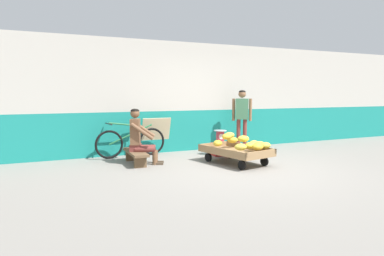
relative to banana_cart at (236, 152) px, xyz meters
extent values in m
plane|color=gray|center=(-0.14, -0.64, -0.24)|extent=(80.00, 80.00, 0.00)
cube|color=#19847A|center=(-0.14, 2.07, 0.27)|extent=(16.00, 0.30, 1.02)
cube|color=#B7B2A8|center=(-0.14, 2.07, 1.63)|extent=(16.00, 0.30, 1.69)
cube|color=#99754C|center=(0.00, 0.00, -0.01)|extent=(1.12, 1.58, 0.05)
cube|color=#99754C|center=(-0.39, -0.08, 0.07)|extent=(0.34, 1.42, 0.10)
cube|color=#99754C|center=(0.39, 0.08, 0.07)|extent=(0.34, 1.42, 0.10)
cube|color=#99754C|center=(-0.15, 0.68, 0.07)|extent=(0.83, 0.21, 0.10)
cube|color=#99754C|center=(0.15, -0.68, 0.07)|extent=(0.83, 0.21, 0.10)
cylinder|color=black|center=(-0.41, 0.43, -0.15)|extent=(0.09, 0.19, 0.18)
cylinder|color=black|center=(0.20, 0.56, -0.15)|extent=(0.09, 0.19, 0.18)
cylinder|color=black|center=(-0.20, -0.56, -0.15)|extent=(0.09, 0.19, 0.18)
cylinder|color=black|center=(0.41, -0.43, -0.15)|extent=(0.09, 0.19, 0.18)
ellipsoid|color=gold|center=(0.37, -0.49, 0.18)|extent=(0.25, 0.19, 0.13)
ellipsoid|color=gold|center=(-0.19, -0.48, 0.18)|extent=(0.29, 0.25, 0.13)
ellipsoid|color=gold|center=(0.14, -0.58, 0.18)|extent=(0.26, 0.20, 0.13)
ellipsoid|color=gold|center=(0.20, 0.45, 0.18)|extent=(0.27, 0.23, 0.13)
ellipsoid|color=gold|center=(0.32, -0.19, 0.18)|extent=(0.30, 0.28, 0.13)
ellipsoid|color=yellow|center=(0.09, -0.38, 0.18)|extent=(0.29, 0.25, 0.13)
ellipsoid|color=gold|center=(-0.33, 0.17, 0.18)|extent=(0.30, 0.30, 0.13)
ellipsoid|color=yellow|center=(0.35, -0.35, 0.18)|extent=(0.27, 0.22, 0.13)
ellipsoid|color=gold|center=(0.04, 0.32, 0.32)|extent=(0.27, 0.23, 0.13)
ellipsoid|color=gold|center=(-0.01, -0.29, 0.31)|extent=(0.26, 0.20, 0.13)
ellipsoid|color=gold|center=(-0.11, 0.18, 0.31)|extent=(0.29, 0.26, 0.13)
cube|color=brown|center=(-1.89, 0.83, 0.00)|extent=(0.34, 1.11, 0.05)
cube|color=brown|center=(-1.87, 1.21, -0.13)|extent=(0.24, 0.09, 0.22)
cube|color=brown|center=(-1.90, 0.44, -0.13)|extent=(0.24, 0.09, 0.22)
cylinder|color=brown|center=(-1.48, 0.76, -0.11)|extent=(0.10, 0.10, 0.27)
cube|color=#4C3D2D|center=(-1.43, 0.73, -0.22)|extent=(0.24, 0.17, 0.04)
cylinder|color=brown|center=(-1.67, 0.83, 0.08)|extent=(0.42, 0.27, 0.13)
cylinder|color=brown|center=(-1.55, 0.59, -0.11)|extent=(0.10, 0.10, 0.27)
cube|color=#4C3D2D|center=(-1.50, 0.57, -0.22)|extent=(0.24, 0.17, 0.04)
cylinder|color=brown|center=(-1.74, 0.67, 0.08)|extent=(0.42, 0.27, 0.13)
cube|color=brown|center=(-1.89, 0.83, 0.10)|extent=(0.31, 0.34, 0.14)
cube|color=brown|center=(-1.89, 0.83, 0.43)|extent=(0.29, 0.36, 0.52)
cylinder|color=brown|center=(-1.66, 0.95, 0.46)|extent=(0.46, 0.25, 0.36)
cylinder|color=brown|center=(-1.82, 0.58, 0.46)|extent=(0.46, 0.25, 0.36)
sphere|color=brown|center=(-1.89, 0.83, 0.80)|extent=(0.19, 0.19, 0.19)
ellipsoid|color=black|center=(-1.89, 0.83, 0.86)|extent=(0.17, 0.17, 0.09)
cube|color=red|center=(0.18, 0.98, -0.09)|extent=(0.36, 0.28, 0.30)
cylinder|color=#28282D|center=(0.18, 0.98, 0.07)|extent=(0.20, 0.20, 0.03)
cube|color=#C6384C|center=(0.18, 0.98, 0.21)|extent=(0.16, 0.10, 0.24)
cylinder|color=white|center=(0.18, 0.92, 0.21)|extent=(0.13, 0.01, 0.13)
cylinder|color=#B2B5BA|center=(0.18, 0.98, 0.34)|extent=(0.30, 0.30, 0.01)
torus|color=black|center=(-2.27, 1.62, 0.08)|extent=(0.64, 0.10, 0.64)
torus|color=black|center=(-1.25, 1.71, 0.08)|extent=(0.64, 0.10, 0.64)
cylinder|color=#236B3D|center=(-1.76, 1.66, 0.28)|extent=(1.03, 0.12, 0.43)
cylinder|color=#236B3D|center=(-1.66, 1.67, 0.32)|extent=(0.04, 0.04, 0.48)
cylinder|color=#236B3D|center=(-1.96, 1.65, 0.52)|extent=(0.62, 0.09, 0.12)
cube|color=black|center=(-1.66, 1.67, 0.59)|extent=(0.21, 0.12, 0.05)
cylinder|color=black|center=(-2.27, 1.62, 0.54)|extent=(0.07, 0.48, 0.03)
cube|color=#C6B289|center=(-1.09, 1.90, 0.19)|extent=(0.70, 0.28, 0.87)
cylinder|color=brown|center=(1.09, 1.32, 0.16)|extent=(0.10, 0.10, 0.80)
cylinder|color=brown|center=(0.95, 1.41, 0.16)|extent=(0.10, 0.10, 0.80)
cube|color=#427A56|center=(1.02, 1.36, 0.82)|extent=(0.38, 0.35, 0.52)
cylinder|color=brown|center=(1.19, 1.24, 0.80)|extent=(0.07, 0.07, 0.56)
cylinder|color=brown|center=(0.85, 1.48, 0.80)|extent=(0.07, 0.07, 0.56)
sphere|color=brown|center=(1.02, 1.36, 1.19)|extent=(0.19, 0.19, 0.19)
ellipsoid|color=black|center=(1.02, 1.36, 1.25)|extent=(0.17, 0.17, 0.09)
camera|label=1|loc=(-3.78, -6.08, 1.21)|focal=32.58mm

